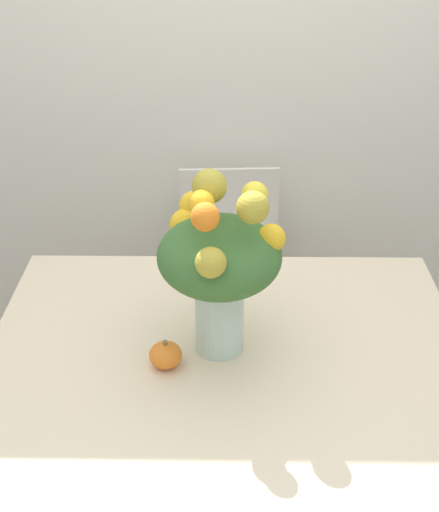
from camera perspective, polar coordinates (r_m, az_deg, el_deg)
The scene contains 5 objects.
wall_back at distance 2.89m, azimuth 0.69°, elevation 17.03°, with size 8.00×0.06×2.70m.
dining_table at distance 2.02m, azimuth 0.53°, elevation -10.05°, with size 1.33×1.10×0.78m.
flower_vase at distance 1.85m, azimuth -0.03°, elevation -0.48°, with size 0.33×0.36×0.52m.
pumpkin at distance 1.91m, azimuth -4.33°, elevation -7.90°, with size 0.09×0.09×0.08m.
dining_chair_near_window at distance 2.90m, azimuth 0.90°, elevation -1.75°, with size 0.44×0.44×0.89m.
Camera 1 is at (-0.00, -1.56, 1.97)m, focal length 50.00 mm.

